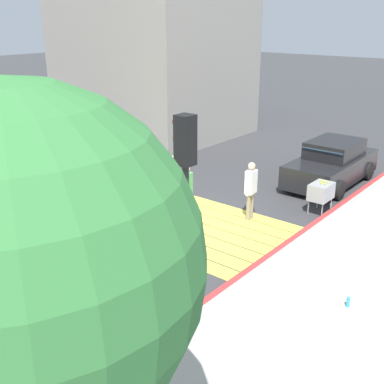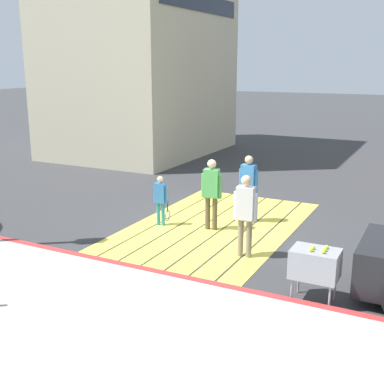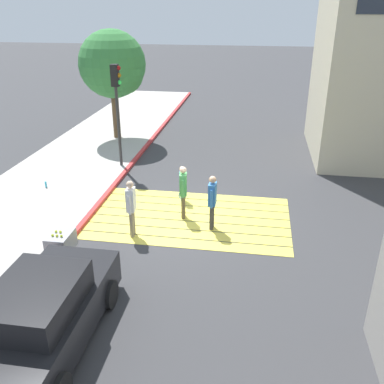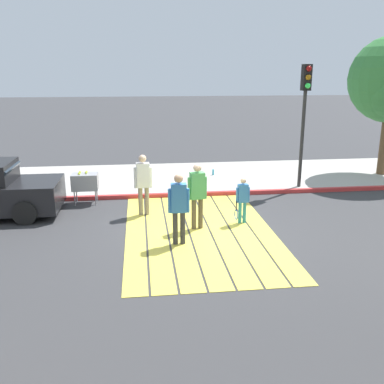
{
  "view_description": "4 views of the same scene",
  "coord_description": "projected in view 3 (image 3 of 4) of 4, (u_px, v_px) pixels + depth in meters",
  "views": [
    {
      "loc": [
        -8.49,
        9.86,
        5.74
      ],
      "look_at": [
        -0.13,
        -0.4,
        0.83
      ],
      "focal_mm": 44.95,
      "sensor_mm": 36.0,
      "label": 1
    },
    {
      "loc": [
        -10.82,
        -4.9,
        3.98
      ],
      "look_at": [
        0.16,
        0.69,
        0.79
      ],
      "focal_mm": 46.5,
      "sensor_mm": 36.0,
      "label": 2
    },
    {
      "loc": [
        1.95,
        -12.02,
        6.41
      ],
      "look_at": [
        0.07,
        -0.05,
        0.94
      ],
      "focal_mm": 39.4,
      "sensor_mm": 36.0,
      "label": 3
    },
    {
      "loc": [
        10.37,
        -1.47,
        4.05
      ],
      "look_at": [
        -0.18,
        -0.17,
        1.02
      ],
      "focal_mm": 40.16,
      "sensor_mm": 36.0,
      "label": 4
    }
  ],
  "objects": [
    {
      "name": "tennis_ball_cart",
      "position": [
        61.0,
        242.0,
        10.97
      ],
      "size": [
        0.56,
        0.8,
        1.02
      ],
      "color": "#99999E",
      "rests_on": "ground"
    },
    {
      "name": "pedestrian_adult_lead",
      "position": [
        183.0,
        189.0,
        13.32
      ],
      "size": [
        0.27,
        0.51,
        1.76
      ],
      "color": "brown",
      "rests_on": "ground"
    },
    {
      "name": "water_bottle",
      "position": [
        46.0,
        184.0,
        15.64
      ],
      "size": [
        0.07,
        0.07,
        0.22
      ],
      "primitive_type": "cylinder",
      "color": "#33A5BF",
      "rests_on": "sidewalk_west"
    },
    {
      "name": "pedestrian_child_with_racket",
      "position": [
        182.0,
        182.0,
        14.63
      ],
      "size": [
        0.29,
        0.4,
        1.28
      ],
      "color": "teal",
      "rests_on": "ground"
    },
    {
      "name": "pedestrian_adult_trailing",
      "position": [
        131.0,
        204.0,
        12.26
      ],
      "size": [
        0.25,
        0.52,
        1.77
      ],
      "color": "gray",
      "rests_on": "ground"
    },
    {
      "name": "crosswalk_stripes",
      "position": [
        190.0,
        217.0,
        13.73
      ],
      "size": [
        6.4,
        3.8,
        0.01
      ],
      "color": "#EAD64C",
      "rests_on": "ground"
    },
    {
      "name": "sidewalk_west",
      "position": [
        30.0,
        204.0,
        14.5
      ],
      "size": [
        4.8,
        40.0,
        0.12
      ],
      "primitive_type": "cube",
      "color": "#ADA8A0",
      "rests_on": "ground"
    },
    {
      "name": "curb_painted",
      "position": [
        95.0,
        209.0,
        14.17
      ],
      "size": [
        0.16,
        40.0,
        0.13
      ],
      "primitive_type": "cube",
      "color": "#BC3333",
      "rests_on": "ground"
    },
    {
      "name": "street_tree",
      "position": [
        114.0,
        66.0,
        20.03
      ],
      "size": [
        3.2,
        3.2,
        5.32
      ],
      "color": "brown",
      "rests_on": "ground"
    },
    {
      "name": "pedestrian_adult_side",
      "position": [
        212.0,
        199.0,
        12.67
      ],
      "size": [
        0.23,
        0.51,
        1.74
      ],
      "color": "#333338",
      "rests_on": "ground"
    },
    {
      "name": "ground_plane",
      "position": [
        190.0,
        217.0,
        13.74
      ],
      "size": [
        120.0,
        120.0,
        0.0
      ],
      "primitive_type": "plane",
      "color": "#38383A"
    },
    {
      "name": "car_parked_near_curb",
      "position": [
        42.0,
        317.0,
        8.33
      ],
      "size": [
        2.0,
        4.31,
        1.57
      ],
      "color": "black",
      "rests_on": "ground"
    },
    {
      "name": "traffic_light_corner",
      "position": [
        117.0,
        96.0,
        16.62
      ],
      "size": [
        0.39,
        0.28,
        4.24
      ],
      "color": "#2D2D2D",
      "rests_on": "ground"
    }
  ]
}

